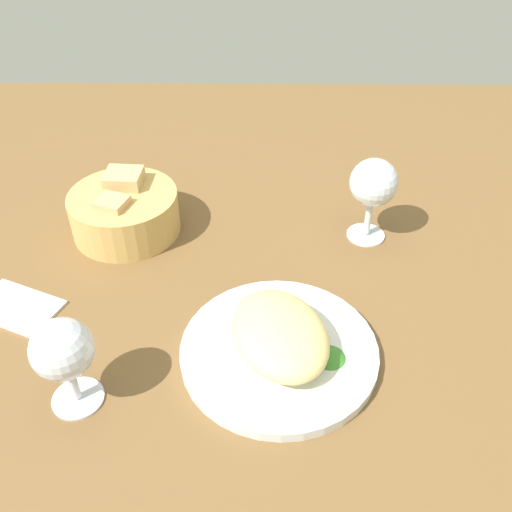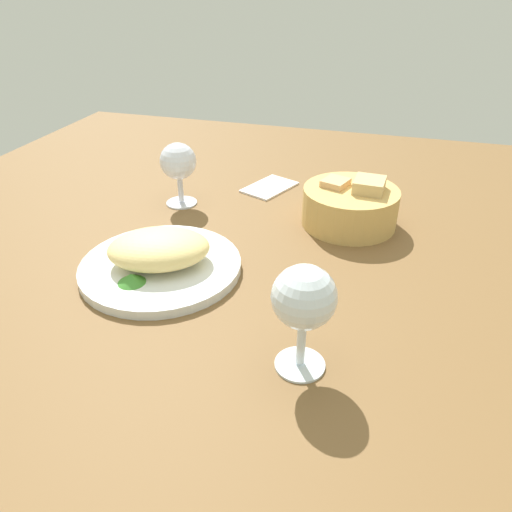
# 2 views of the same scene
# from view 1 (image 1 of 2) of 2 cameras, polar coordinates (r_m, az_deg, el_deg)

# --- Properties ---
(ground_plane) EXTENTS (1.40, 1.40, 0.02)m
(ground_plane) POSITION_cam_1_polar(r_m,az_deg,el_deg) (0.77, -3.45, -4.08)
(ground_plane) COLOR brown
(plate) EXTENTS (0.24, 0.24, 0.01)m
(plate) POSITION_cam_1_polar(r_m,az_deg,el_deg) (0.68, 2.34, -9.63)
(plate) COLOR silver
(plate) RESTS_ON ground_plane
(omelette) EXTENTS (0.18, 0.15, 0.05)m
(omelette) POSITION_cam_1_polar(r_m,az_deg,el_deg) (0.66, 2.41, -7.90)
(omelette) COLOR #F1D684
(omelette) RESTS_ON plate
(lettuce_garnish) EXTENTS (0.04, 0.04, 0.01)m
(lettuce_garnish) POSITION_cam_1_polar(r_m,az_deg,el_deg) (0.67, 7.49, -9.78)
(lettuce_garnish) COLOR #3C842E
(lettuce_garnish) RESTS_ON plate
(bread_basket) EXTENTS (0.16, 0.16, 0.09)m
(bread_basket) POSITION_cam_1_polar(r_m,az_deg,el_deg) (0.87, -13.17, 4.48)
(bread_basket) COLOR tan
(bread_basket) RESTS_ON ground_plane
(wine_glass_near) EXTENTS (0.07, 0.07, 0.13)m
(wine_glass_near) POSITION_cam_1_polar(r_m,az_deg,el_deg) (0.83, 11.79, 6.96)
(wine_glass_near) COLOR silver
(wine_glass_near) RESTS_ON ground_plane
(wine_glass_far) EXTENTS (0.07, 0.07, 0.12)m
(wine_glass_far) POSITION_cam_1_polar(r_m,az_deg,el_deg) (0.62, -18.95, -9.29)
(wine_glass_far) COLOR silver
(wine_glass_far) RESTS_ON ground_plane
(folded_napkin) EXTENTS (0.11, 0.13, 0.01)m
(folded_napkin) POSITION_cam_1_polar(r_m,az_deg,el_deg) (0.80, -23.14, -4.70)
(folded_napkin) COLOR white
(folded_napkin) RESTS_ON ground_plane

